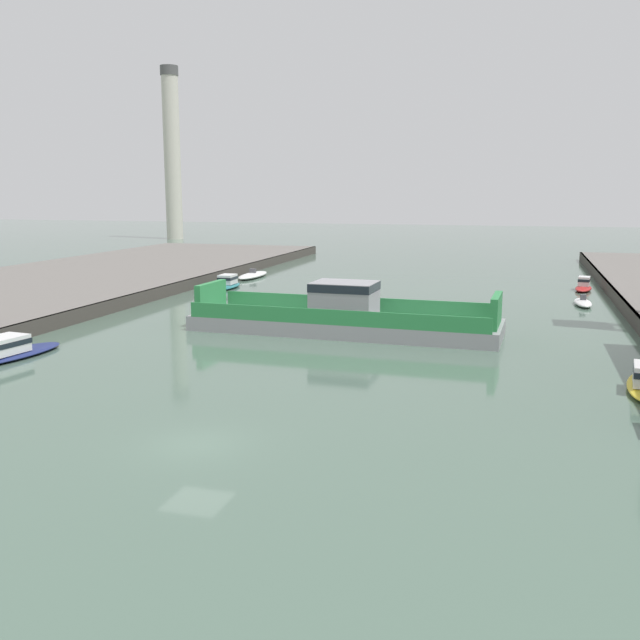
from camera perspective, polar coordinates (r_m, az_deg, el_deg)
name	(u,v)px	position (r m, az deg, el deg)	size (l,w,h in m)	color
ground_plane	(196,445)	(30.29, -9.98, -9.89)	(400.00, 400.00, 0.00)	#4C6656
chain_ferry	(344,317)	(52.87, 1.97, 0.23)	(23.25, 7.33, 3.78)	#939399
moored_boat_near_right	(583,303)	(69.62, 20.41, 1.33)	(1.74, 4.95, 1.03)	white
moored_boat_mid_left	(8,350)	(48.77, -23.82, -2.20)	(3.63, 8.10, 1.46)	navy
moored_boat_mid_right	(584,285)	(80.21, 20.47, 2.62)	(2.28, 5.10, 1.47)	red
moored_boat_far_left	(227,283)	(77.65, -7.52, 2.96)	(2.40, 6.36, 1.47)	#237075
moored_boat_upstream_b	(253,275)	(86.92, -5.43, 3.62)	(2.19, 7.70, 1.10)	white
smokestack_distant_a	(172,149)	(160.90, -11.83, 13.31)	(3.84, 3.84, 36.66)	beige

